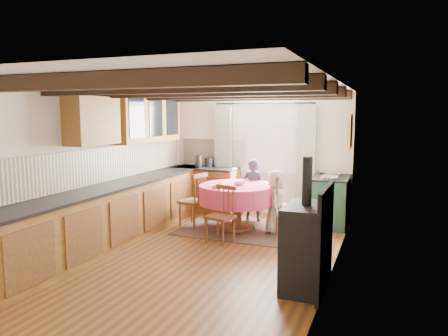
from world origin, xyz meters
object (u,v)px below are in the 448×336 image
at_px(chair_near, 220,215).
at_px(aga_range, 330,200).
at_px(child_far, 253,190).
at_px(child_right, 276,202).
at_px(dining_table, 237,207).
at_px(cast_iron_stove, 306,224).
at_px(cup, 220,185).
at_px(chair_left, 193,199).
at_px(chair_right, 287,205).

distance_m(chair_near, aga_range, 2.23).
distance_m(child_far, child_right, 0.86).
xyz_separation_m(child_far, child_right, (0.60, -0.62, -0.05)).
bearing_deg(dining_table, cast_iron_stove, -52.44).
bearing_deg(child_far, chair_near, 84.12).
xyz_separation_m(dining_table, cast_iron_stove, (1.57, -2.04, 0.37)).
bearing_deg(cup, chair_left, 157.35).
height_order(chair_right, aga_range, chair_right).
relative_size(child_far, cup, 13.15).
bearing_deg(cup, chair_right, 20.35).
distance_m(chair_near, cast_iron_stove, 2.01).
relative_size(dining_table, chair_left, 1.35).
distance_m(chair_left, chair_right, 1.69).
height_order(chair_left, child_far, child_far).
xyz_separation_m(chair_near, child_far, (0.06, 1.46, 0.14)).
relative_size(dining_table, chair_near, 1.46).
xyz_separation_m(cast_iron_stove, cup, (-1.76, 1.72, 0.06)).
relative_size(chair_left, cup, 10.79).
bearing_deg(child_far, chair_left, 35.14).
xyz_separation_m(cast_iron_stove, child_right, (-0.89, 2.08, -0.23)).
height_order(dining_table, chair_near, chair_near).
height_order(chair_left, aga_range, chair_left).
relative_size(chair_left, cast_iron_stove, 0.63).
distance_m(aga_range, cast_iron_stove, 2.96).
relative_size(chair_right, cast_iron_stove, 0.65).
height_order(dining_table, aga_range, aga_range).
bearing_deg(cast_iron_stove, aga_range, 92.15).
xyz_separation_m(dining_table, chair_right, (0.86, 0.07, 0.10)).
xyz_separation_m(chair_right, child_right, (-0.18, -0.03, 0.04)).
bearing_deg(dining_table, chair_left, -175.82).
height_order(chair_left, cast_iron_stove, cast_iron_stove).
height_order(aga_range, cast_iron_stove, cast_iron_stove).
distance_m(chair_right, aga_range, 1.02).
xyz_separation_m(aga_range, cast_iron_stove, (0.11, -2.94, 0.31)).
distance_m(aga_range, cup, 2.09).
height_order(chair_left, child_right, child_right).
bearing_deg(chair_right, chair_left, 78.35).
xyz_separation_m(chair_left, child_right, (1.50, 0.10, 0.05)).
xyz_separation_m(chair_right, child_far, (-0.78, 0.59, 0.09)).
distance_m(dining_table, child_right, 0.69).
xyz_separation_m(chair_right, aga_range, (0.60, 0.82, -0.04)).
bearing_deg(chair_left, child_right, 106.19).
relative_size(aga_range, cast_iron_stove, 0.64).
xyz_separation_m(aga_range, cup, (-1.65, -1.21, 0.38)).
relative_size(cast_iron_stove, child_far, 1.30).
bearing_deg(chair_right, cast_iron_stove, -177.44).
xyz_separation_m(dining_table, chair_near, (0.02, -0.80, 0.05)).
bearing_deg(child_far, child_right, 130.47).
relative_size(chair_left, child_right, 0.90).
bearing_deg(child_right, child_far, 33.79).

